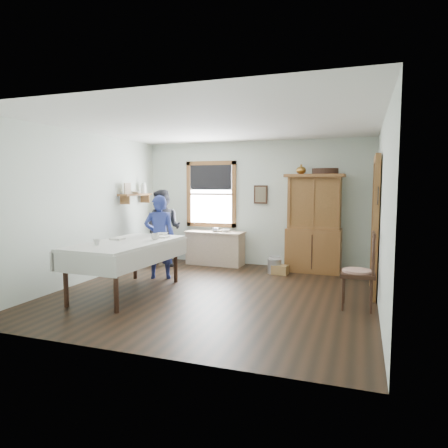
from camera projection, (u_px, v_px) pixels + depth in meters
The scene contains 20 objects.
room at pixel (214, 210), 6.39m from camera, with size 5.01×5.01×2.70m.
window at pixel (211, 190), 9.00m from camera, with size 1.18×0.07×1.48m.
doorway at pixel (376, 222), 6.40m from camera, with size 0.09×1.14×2.22m.
wall_shelf at pixel (136, 194), 8.58m from camera, with size 0.24×1.00×0.44m.
framed_picture at pixel (261, 195), 8.63m from camera, with size 0.30×0.04×0.40m, color #321A11.
rug_beater at pixel (378, 187), 5.83m from camera, with size 0.27×0.27×0.01m, color black.
work_counter at pixel (215, 248), 8.80m from camera, with size 1.29×0.49×0.74m, color tan.
china_hutch at pixel (314, 223), 8.02m from camera, with size 1.16×0.55×1.97m, color brown.
dining_table at pixel (127, 268), 6.46m from camera, with size 1.11×2.11×0.85m, color silver.
spindle_chair at pixel (358, 270), 5.65m from camera, with size 0.51×0.51×1.11m, color #321A11.
pail at pixel (274, 266), 7.94m from camera, with size 0.27×0.27×0.29m, color #A2A4AB.
wicker_basket at pixel (280, 270), 7.87m from camera, with size 0.31×0.22×0.18m, color #9C7646.
woman_blue at pixel (160, 240), 7.48m from camera, with size 0.53×0.35×1.45m, color navy.
figure_dark at pixel (164, 231), 8.56m from camera, with size 0.75×0.58×1.54m, color black.
table_cup_a at pixel (155, 237), 6.63m from camera, with size 0.14×0.14×0.11m, color silver.
table_cup_b at pixel (97, 242), 6.03m from camera, with size 0.10×0.10×0.10m, color silver.
table_bowl at pixel (162, 234), 7.19m from camera, with size 0.22×0.22×0.06m, color silver.
counter_book at pixel (212, 231), 8.75m from camera, with size 0.17×0.23×0.02m, color brown.
counter_bowl at pixel (226, 231), 8.65m from camera, with size 0.20×0.20×0.06m, color silver.
shelf_bowl at pixel (137, 192), 8.59m from camera, with size 0.22×0.22×0.05m, color silver.
Camera 1 is at (2.24, -5.97, 1.75)m, focal length 32.00 mm.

